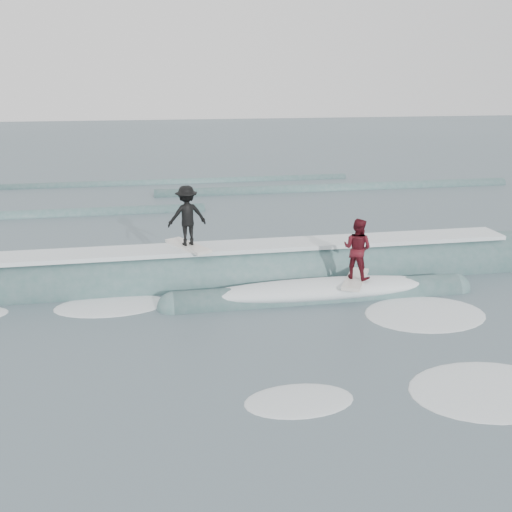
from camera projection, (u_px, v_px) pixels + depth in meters
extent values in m
plane|color=#3D5259|center=(271.00, 316.00, 16.29)|extent=(160.00, 160.00, 0.00)
cylinder|color=#3B6361|center=(251.00, 278.00, 19.37)|extent=(21.35, 2.14, 2.14)
cylinder|color=#3B6361|center=(320.00, 298.00, 17.63)|extent=(9.00, 1.01, 1.01)
sphere|color=#3B6361|center=(174.00, 308.00, 16.84)|extent=(1.01, 1.01, 1.01)
sphere|color=#3B6361|center=(454.00, 289.00, 18.41)|extent=(1.01, 1.01, 1.01)
cube|color=white|center=(251.00, 246.00, 19.03)|extent=(18.00, 1.30, 0.14)
ellipsoid|color=white|center=(321.00, 289.00, 17.54)|extent=(7.60, 1.30, 0.60)
cube|color=silver|center=(188.00, 246.00, 18.63)|extent=(1.43, 2.02, 0.10)
imported|color=black|center=(187.00, 215.00, 18.33)|extent=(1.36, 0.93, 1.94)
cube|color=silver|center=(356.00, 279.00, 17.65)|extent=(1.45, 2.02, 0.10)
imported|color=#4A0D15|center=(357.00, 249.00, 17.36)|extent=(1.15, 1.15, 1.88)
ellipsoid|color=white|center=(425.00, 314.00, 16.46)|extent=(3.59, 2.45, 0.10)
ellipsoid|color=white|center=(488.00, 390.00, 12.44)|extent=(3.12, 2.12, 0.10)
ellipsoid|color=white|center=(111.00, 306.00, 17.05)|extent=(3.00, 2.04, 0.10)
ellipsoid|color=white|center=(299.00, 401.00, 12.04)|extent=(2.62, 1.78, 0.10)
cylinder|color=#3B6361|center=(338.00, 190.00, 34.56)|extent=(22.00, 0.80, 0.80)
cylinder|color=#3B6361|center=(182.00, 183.00, 36.70)|extent=(22.00, 0.60, 0.60)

